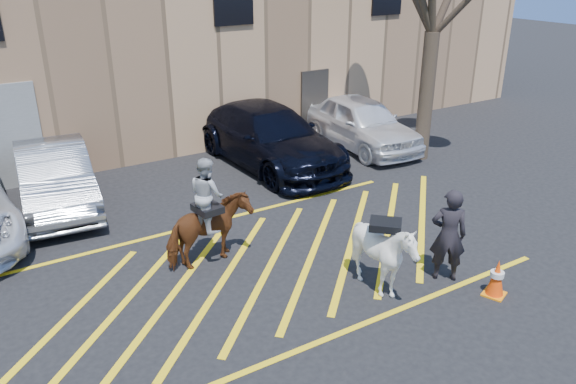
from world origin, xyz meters
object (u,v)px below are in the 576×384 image
car_silver_sedan (55,177)px  traffic_cone (497,278)px  handler (448,235)px  car_blue_suv (269,136)px  saddled_white (383,254)px  mounted_bay (208,223)px  car_white_suv (361,122)px

car_silver_sedan → traffic_cone: 10.41m
car_silver_sedan → handler: size_ratio=2.51×
car_blue_suv → saddled_white: (-1.71, -7.16, -0.07)m
handler → traffic_cone: bearing=149.2°
saddled_white → handler: bearing=-11.2°
car_blue_suv → mounted_bay: bearing=-133.5°
car_white_suv → traffic_cone: (-3.36, -8.21, -0.45)m
mounted_bay → saddled_white: (2.27, -2.63, -0.13)m
car_white_suv → handler: handler is taller
car_silver_sedan → traffic_cone: car_silver_sedan is taller
car_white_suv → mounted_bay: 8.57m
handler → mounted_bay: (-3.63, 2.90, -0.01)m
car_silver_sedan → saddled_white: 8.47m
car_silver_sedan → traffic_cone: (6.03, -8.48, -0.41)m
mounted_bay → saddled_white: size_ratio=1.20×
handler → mounted_bay: bearing=-0.7°
car_blue_suv → handler: size_ratio=3.19×
car_white_suv → handler: bearing=-112.8°
car_silver_sedan → mounted_bay: 5.08m
mounted_bay → traffic_cone: mounted_bay is taller
car_silver_sedan → car_white_suv: 9.40m
car_blue_suv → traffic_cone: (0.02, -8.35, -0.50)m
car_white_suv → mounted_bay: (-7.36, -4.39, 0.10)m
handler → car_white_suv: bearing=-79.2°
car_blue_suv → handler: bearing=-94.9°
handler → saddled_white: size_ratio=0.98×
car_silver_sedan → car_blue_suv: size_ratio=0.79×
car_white_suv → traffic_cone: size_ratio=6.56×
car_white_suv → traffic_cone: car_white_suv is taller
car_white_suv → saddled_white: (-5.08, -7.02, -0.03)m
car_white_suv → mounted_bay: bearing=-145.0°
car_white_suv → saddled_white: bearing=-121.7°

